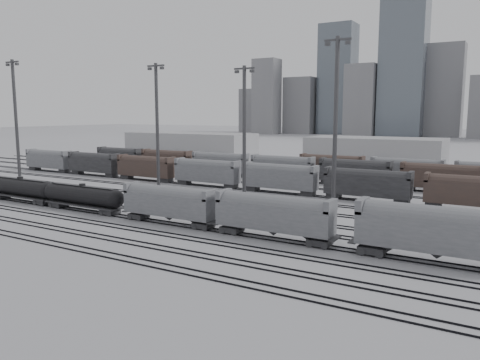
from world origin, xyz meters
The scene contains 18 objects.
ground centered at (0.00, 0.00, 0.00)m, with size 900.00×900.00×0.00m, color silver.
tracks centered at (0.00, 17.50, 0.08)m, with size 220.00×71.50×0.16m.
tank_car_a centered at (-27.14, 1.00, 2.42)m, with size 16.96×2.83×4.19m.
tank_car_b centered at (-11.48, 1.00, 2.41)m, with size 16.87×2.81×4.17m.
hopper_car_a centered at (5.89, 1.00, 3.19)m, with size 14.45×2.87×5.17m.
hopper_car_b centered at (22.09, 1.00, 3.33)m, with size 15.05×2.99×5.38m.
hopper_car_c centered at (40.71, 1.00, 3.64)m, with size 16.46×3.27×5.89m.
light_mast_a centered at (-49.84, 16.32, 14.36)m, with size 4.33×0.69×27.07m.
light_mast_b centered at (-12.33, 20.27, 13.09)m, with size 3.95×0.63×24.67m.
light_mast_c centered at (9.12, 16.34, 12.09)m, with size 3.65×0.58×22.80m.
light_mast_d centered at (21.95, 23.14, 14.43)m, with size 4.35×0.70×27.20m.
bg_string_near centered at (8.00, 32.00, 2.80)m, with size 151.00×3.00×5.60m.
bg_string_mid centered at (18.00, 48.00, 2.80)m, with size 151.00×3.00×5.60m.
bg_string_far centered at (35.50, 56.00, 2.80)m, with size 66.00×3.00×5.60m.
warehouse_left centered at (-60.00, 95.00, 4.00)m, with size 50.00×18.00×8.00m, color #9C9C9F.
warehouse_mid centered at (10.00, 95.00, 4.00)m, with size 40.00×18.00×8.00m, color #9C9C9F.
skyline centered at (10.84, 280.00, 34.73)m, with size 316.00×22.40×95.00m.
crane_left centered at (-28.74, 305.00, 57.39)m, with size 42.00×1.80×100.00m.
Camera 1 is at (46.77, -49.07, 15.30)m, focal length 35.00 mm.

